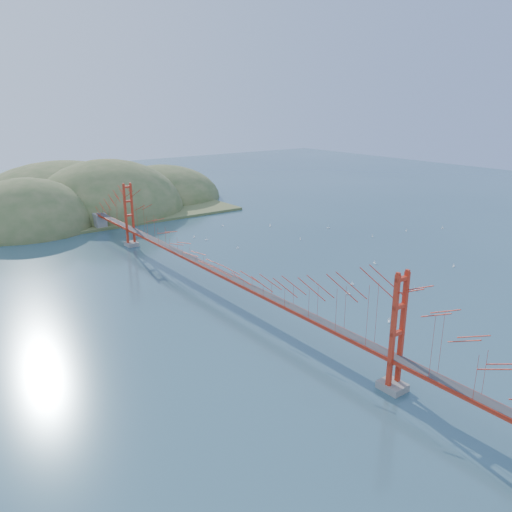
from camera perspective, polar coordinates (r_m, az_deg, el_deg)
ground at (r=69.90m, az=-4.27°, el=-4.34°), size 320.00×320.00×0.00m
bridge at (r=67.78m, az=-4.49°, el=1.22°), size 2.20×94.40×12.00m
far_headlands at (r=131.46m, az=-19.79°, el=5.02°), size 84.00×58.00×25.00m
sailboat_1 at (r=74.42m, az=10.92°, el=-3.13°), size 0.58×0.58×0.63m
sailboat_6 at (r=70.78m, az=10.48°, el=-4.18°), size 0.68×0.68×0.73m
sailboat_2 at (r=86.93m, az=21.65°, el=-1.06°), size 0.58×0.48×0.67m
sailboat_11 at (r=112.20m, az=20.53°, el=3.03°), size 0.54×0.53×0.61m
sailboat_16 at (r=90.86m, az=-2.10°, el=0.94°), size 0.51×0.47×0.57m
sailboat_3 at (r=98.91m, az=-7.08°, el=2.19°), size 0.56×0.55×0.63m
sailboat_15 at (r=106.46m, az=8.25°, el=3.24°), size 0.65×0.65×0.69m
sailboat_9 at (r=107.60m, az=16.81°, el=2.81°), size 0.52×0.52×0.56m
sailboat_12 at (r=96.85m, az=-5.70°, el=1.91°), size 0.56×0.56×0.62m
sailboat_14 at (r=84.72m, az=13.39°, el=-0.74°), size 0.60×0.65×0.73m
sailboat_7 at (r=107.58m, az=-3.82°, el=3.52°), size 0.50×0.50×0.55m
sailboat_4 at (r=97.06m, az=5.09°, el=1.96°), size 0.58×0.58×0.61m
sailboat_8 at (r=101.32m, az=13.16°, el=2.23°), size 0.59×0.59×0.63m
sailboat_0 at (r=74.51m, az=17.63°, el=-3.62°), size 0.57×0.63×0.71m
sailboat_extra_0 at (r=63.22m, az=14.95°, el=-7.19°), size 0.68×0.68×0.71m
sailboat_extra_1 at (r=106.96m, az=1.62°, el=3.48°), size 0.68×0.68×0.72m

